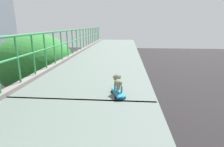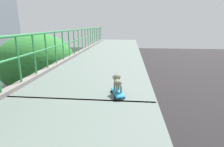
% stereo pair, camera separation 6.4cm
% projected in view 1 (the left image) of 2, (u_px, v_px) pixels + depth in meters
% --- Properties ---
extents(city_bus, '(2.56, 10.29, 3.17)m').
position_uv_depth(city_bus, '(51.00, 70.00, 24.32)').
color(city_bus, navy).
rests_on(city_bus, ground).
extents(roadside_tree_mid, '(3.64, 3.64, 7.34)m').
position_uv_depth(roadside_tree_mid, '(35.00, 64.00, 8.71)').
color(roadside_tree_mid, brown).
rests_on(roadside_tree_mid, ground).
extents(toy_skateboard, '(0.31, 0.56, 0.08)m').
position_uv_depth(toy_skateboard, '(118.00, 92.00, 3.51)').
color(toy_skateboard, '#2294D9').
rests_on(toy_skateboard, overpass_deck).
extents(small_dog, '(0.22, 0.37, 0.31)m').
position_uv_depth(small_dog, '(118.00, 81.00, 3.52)').
color(small_dog, '#79755D').
rests_on(small_dog, toy_skateboard).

